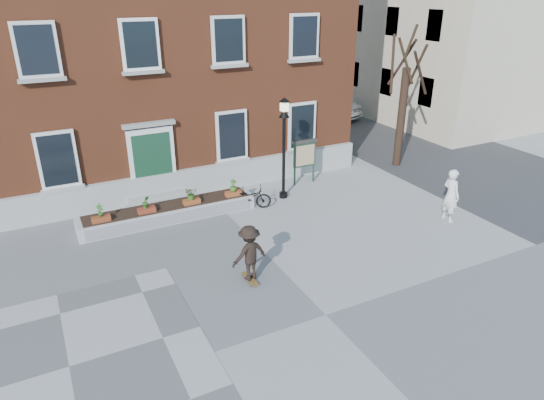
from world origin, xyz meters
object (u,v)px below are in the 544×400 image
parked_car (324,104)px  lamp_post (284,135)px  skateboarder (249,253)px  notice_board (305,155)px  bicycle (249,197)px  bystander (451,195)px

parked_car → lamp_post: bearing=-145.9°
skateboarder → lamp_post: bearing=52.8°
parked_car → notice_board: size_ratio=2.63×
parked_car → notice_board: bearing=-143.1°
parked_car → lamp_post: (-8.29, -10.13, 1.73)m
bicycle → lamp_post: (1.63, 0.32, 2.10)m
parked_car → lamp_post: lamp_post is taller
parked_car → bystander: bystander is taller
parked_car → bystander: 15.10m
bicycle → lamp_post: bearing=-56.3°
bystander → skateboarder: 7.86m
lamp_post → notice_board: 2.15m
lamp_post → skateboarder: size_ratio=2.30×
notice_board → skateboarder: bearing=-131.9°
bicycle → parked_car: size_ratio=0.34×
bicycle → bystander: 7.17m
bystander → skateboarder: size_ratio=1.11×
bystander → lamp_post: (-4.24, 4.41, 1.59)m
lamp_post → bystander: bearing=-46.1°
lamp_post → skateboarder: 6.20m
parked_car → skateboarder: (-11.90, -14.89, 0.08)m
parked_car → skateboarder: 19.07m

